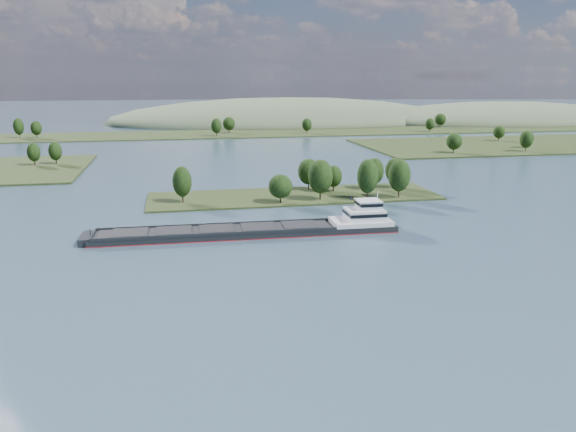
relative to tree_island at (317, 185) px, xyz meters
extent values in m
plane|color=#354D5C|center=(-7.83, -58.35, -4.34)|extent=(1800.00, 1800.00, 0.00)
cube|color=#232F15|center=(-7.83, 1.65, -4.34)|extent=(100.00, 30.00, 1.20)
cylinder|color=black|center=(14.68, -10.21, -1.50)|extent=(0.50, 0.50, 4.49)
ellipsoid|color=black|center=(14.68, -10.21, 4.21)|extent=(7.14, 7.14, 11.54)
cylinder|color=black|center=(-0.42, 10.80, -1.90)|extent=(0.50, 0.50, 3.69)
ellipsoid|color=black|center=(-0.42, 10.80, 2.79)|extent=(8.01, 8.01, 9.49)
cylinder|color=black|center=(-0.75, -7.18, -1.52)|extent=(0.50, 0.50, 4.45)
ellipsoid|color=black|center=(-0.75, -7.18, 4.13)|extent=(8.31, 8.31, 11.44)
cylinder|color=black|center=(3.69, 6.18, -2.24)|extent=(0.50, 0.50, 3.00)
ellipsoid|color=black|center=(3.69, 6.18, 1.57)|extent=(6.38, 6.38, 7.72)
cylinder|color=black|center=(-14.62, -8.89, -2.21)|extent=(0.50, 0.50, 3.06)
ellipsoid|color=black|center=(-14.62, -8.89, 1.67)|extent=(7.92, 7.92, 7.87)
cylinder|color=black|center=(-45.94, -2.43, -1.78)|extent=(0.50, 0.50, 3.93)
ellipsoid|color=black|center=(-45.94, -2.43, 3.22)|extent=(6.28, 6.28, 10.10)
cylinder|color=black|center=(7.53, 5.89, -2.21)|extent=(0.50, 0.50, 3.06)
ellipsoid|color=black|center=(7.53, 5.89, 1.68)|extent=(6.17, 6.17, 7.88)
cylinder|color=black|center=(31.46, 7.54, -1.93)|extent=(0.50, 0.50, 3.63)
ellipsoid|color=black|center=(31.46, 7.54, 2.68)|extent=(7.12, 7.12, 9.33)
cylinder|color=black|center=(26.36, -9.03, -1.59)|extent=(0.50, 0.50, 4.31)
ellipsoid|color=black|center=(26.36, -9.03, 3.89)|extent=(7.60, 7.60, 11.08)
cylinder|color=black|center=(23.10, 6.49, -1.86)|extent=(0.50, 0.50, 3.76)
ellipsoid|color=black|center=(23.10, 6.49, 2.92)|extent=(6.92, 6.92, 9.68)
cylinder|color=black|center=(-102.48, 92.21, -1.83)|extent=(0.50, 0.50, 3.42)
ellipsoid|color=black|center=(-102.48, 92.21, 2.52)|extent=(6.14, 6.14, 8.80)
cylinder|color=black|center=(-111.42, 90.09, -1.85)|extent=(0.50, 0.50, 3.40)
ellipsoid|color=black|center=(-111.42, 90.09, 2.47)|extent=(5.93, 5.93, 8.73)
cylinder|color=black|center=(98.78, 91.17, -1.81)|extent=(0.50, 0.50, 3.48)
ellipsoid|color=black|center=(98.78, 91.17, 2.61)|extent=(8.37, 8.37, 8.94)
cylinder|color=black|center=(140.13, 88.88, -1.67)|extent=(0.50, 0.50, 3.75)
ellipsoid|color=black|center=(140.13, 88.88, 3.10)|extent=(7.14, 7.14, 9.64)
cylinder|color=black|center=(150.85, 103.05, -1.99)|extent=(0.50, 0.50, 3.10)
ellipsoid|color=black|center=(150.85, 103.05, 1.95)|extent=(6.61, 6.61, 7.97)
cylinder|color=black|center=(154.08, 138.12, -1.98)|extent=(0.50, 0.50, 3.13)
ellipsoid|color=black|center=(154.08, 138.12, 2.00)|extent=(7.27, 7.27, 8.05)
cube|color=#232F15|center=(-7.83, 221.65, -4.34)|extent=(900.00, 60.00, 1.20)
cylinder|color=black|center=(-148.64, 217.95, -1.58)|extent=(0.50, 0.50, 4.33)
ellipsoid|color=black|center=(-148.64, 217.95, 3.93)|extent=(6.70, 6.70, 11.14)
cylinder|color=black|center=(138.04, 203.85, -2.10)|extent=(0.50, 0.50, 3.28)
ellipsoid|color=black|center=(138.04, 203.85, 2.06)|extent=(6.74, 6.74, 8.43)
cylinder|color=black|center=(-8.28, 225.89, -1.88)|extent=(0.50, 0.50, 3.74)
ellipsoid|color=black|center=(-8.28, 225.89, 2.88)|extent=(8.96, 8.96, 9.61)
cylinder|color=black|center=(161.87, 235.26, -1.92)|extent=(0.50, 0.50, 3.66)
ellipsoid|color=black|center=(161.87, 235.26, 2.74)|extent=(9.13, 9.13, 9.41)
cylinder|color=black|center=(-137.42, 216.44, -1.89)|extent=(0.50, 0.50, 3.71)
ellipsoid|color=black|center=(-137.42, 216.44, 2.82)|extent=(7.19, 7.19, 9.53)
cylinder|color=black|center=(46.45, 211.59, -1.99)|extent=(0.50, 0.50, 3.50)
ellipsoid|color=black|center=(46.45, 211.59, 2.46)|extent=(7.33, 7.33, 9.01)
cylinder|color=black|center=(-18.99, 204.49, -1.75)|extent=(0.50, 0.50, 3.99)
ellipsoid|color=black|center=(-18.99, 204.49, 3.32)|extent=(7.29, 7.29, 10.26)
ellipsoid|color=#4C5B3F|center=(252.17, 291.65, -4.34)|extent=(260.00, 140.00, 36.00)
ellipsoid|color=#4C5B3F|center=(52.17, 321.65, -4.34)|extent=(320.00, 160.00, 44.00)
cube|color=black|center=(-29.95, -42.75, -3.84)|extent=(80.65, 11.98, 2.21)
cube|color=maroon|center=(-29.95, -42.75, -4.29)|extent=(80.86, 12.19, 0.25)
cube|color=black|center=(-37.88, -37.63, -2.43)|extent=(62.33, 1.90, 0.80)
cube|color=black|center=(-38.11, -47.48, -2.43)|extent=(62.33, 1.90, 0.80)
cube|color=black|center=(-37.99, -42.55, -2.58)|extent=(60.53, 10.49, 0.30)
cube|color=black|center=(-60.11, -42.02, -2.28)|extent=(9.24, 8.46, 0.35)
cube|color=black|center=(-49.05, -42.29, -2.28)|extent=(9.24, 8.46, 0.35)
cube|color=black|center=(-37.99, -42.55, -2.28)|extent=(9.24, 8.46, 0.35)
cube|color=black|center=(-26.94, -42.82, -2.28)|extent=(9.24, 8.46, 0.35)
cube|color=black|center=(-15.88, -43.08, -2.28)|extent=(9.24, 8.46, 0.35)
cube|color=black|center=(-70.66, -41.77, -3.44)|extent=(3.23, 9.12, 2.01)
cylinder|color=black|center=(-69.66, -41.79, -2.03)|extent=(0.25, 0.25, 2.21)
cube|color=silver|center=(1.21, -43.49, -2.13)|extent=(16.31, 10.03, 1.21)
cube|color=silver|center=(2.21, -43.52, -0.12)|extent=(10.24, 8.28, 3.02)
cube|color=black|center=(2.21, -43.52, 0.28)|extent=(10.45, 8.49, 0.90)
cube|color=silver|center=(3.22, -43.54, 2.49)|extent=(6.18, 6.18, 2.21)
cube|color=black|center=(3.22, -43.54, 2.90)|extent=(6.38, 6.38, 0.80)
cube|color=silver|center=(3.22, -43.54, 3.70)|extent=(6.59, 6.59, 0.20)
cylinder|color=silver|center=(5.73, -43.60, 4.91)|extent=(0.21, 0.21, 2.61)
cylinder|color=black|center=(-0.73, -40.43, 3.90)|extent=(0.51, 0.51, 1.21)
camera|label=1|loc=(-47.79, -185.05, 36.58)|focal=35.00mm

